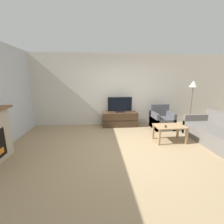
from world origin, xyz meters
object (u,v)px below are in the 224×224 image
Objects in this scene: tv_stand at (120,119)px; tv at (120,105)px; remote at (166,126)px; coffee_table at (170,128)px; floor_lamp at (193,88)px; couch at (221,135)px; armchair at (162,120)px.

tv_stand is 1.44× the size of tv.
remote is at bearing -57.61° from tv_stand.
tv is 2.03m from coffee_table.
floor_lamp reaches higher than coffee_table.
remote is at bearing -154.51° from coffee_table.
floor_lamp reaches higher than tv.
tv is 2.63m from floor_lamp.
remote is (-0.16, -0.08, 0.08)m from coffee_table.
couch is at bearing -15.38° from coffee_table.
floor_lamp is (1.00, -0.11, 1.17)m from armchair.
floor_lamp is at bearing -6.29° from armchair.
armchair is 0.42× the size of couch.
tv_stand is 2.81m from floor_lamp.
floor_lamp reaches higher than remote.
coffee_table is at bearing -52.40° from tv.
tv_stand is 1.99m from coffee_table.
armchair is at bearing 94.63° from remote.
tv is at bearing 146.40° from remote.
couch is 1.87m from floor_lamp.
floor_lamp is at bearing 40.19° from coffee_table.
armchair is 1.86m from couch.
tv_stand is at bearing 142.38° from couch.
floor_lamp is at bearing -10.95° from tv.
tv_stand is at bearing 146.37° from remote.
armchair is (1.50, -0.38, 0.01)m from tv_stand.
remote is 2.10m from floor_lamp.
tv is at bearing -90.00° from tv_stand.
floor_lamp reaches higher than couch.
remote is 1.50m from couch.
tv is 5.94× the size of remote.
armchair is 1.24m from coffee_table.
coffee_table is 5.54× the size of remote.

